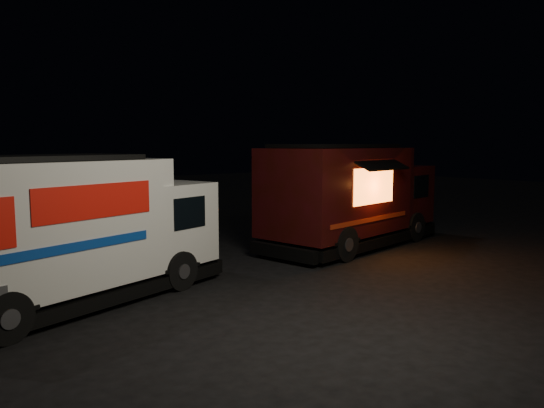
% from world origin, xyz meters
% --- Properties ---
extents(ground, '(80.00, 80.00, 0.00)m').
position_xyz_m(ground, '(0.00, 0.00, 0.00)').
color(ground, black).
rests_on(ground, ground).
extents(white_truck, '(7.26, 4.03, 3.12)m').
position_xyz_m(white_truck, '(-4.30, 1.73, 1.56)').
color(white_truck, silver).
rests_on(white_truck, ground).
extents(red_truck, '(7.46, 3.60, 3.33)m').
position_xyz_m(red_truck, '(4.94, 2.26, 1.67)').
color(red_truck, '#36090E').
rests_on(red_truck, ground).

